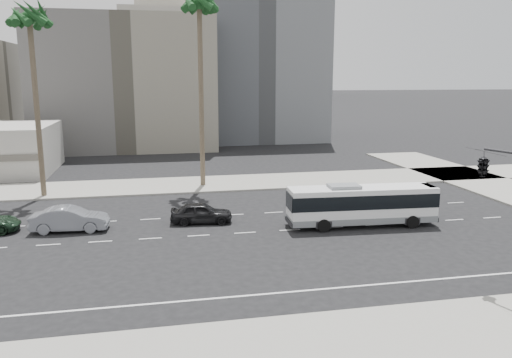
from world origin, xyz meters
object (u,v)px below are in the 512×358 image
object	(u,v)px
city_bus	(362,204)
palm_mid	(29,22)
car_a	(201,213)
traffic_signal	(490,172)
car_b	(70,219)
palm_near	(199,8)

from	to	relation	value
city_bus	palm_mid	bearing A→B (deg)	153.20
car_a	traffic_signal	xyz separation A→B (m)	(12.12, -13.49, 4.88)
traffic_signal	palm_mid	bearing A→B (deg)	118.07
car_b	traffic_signal	distance (m)	25.08
city_bus	traffic_signal	xyz separation A→B (m)	(1.58, -10.67, 4.09)
city_bus	palm_mid	world-z (taller)	palm_mid
car_a	car_b	size ratio (longest dim) A/B	0.87
city_bus	car_a	xyz separation A→B (m)	(-10.55, 2.82, -0.79)
car_a	palm_mid	xyz separation A→B (m)	(-12.21, 10.36, 13.43)
city_bus	palm_near	distance (m)	22.50
city_bus	car_a	world-z (taller)	city_bus
city_bus	car_b	xyz separation A→B (m)	(-19.13, 2.65, -0.70)
car_b	palm_near	distance (m)	21.63
city_bus	traffic_signal	bearing A→B (deg)	-78.34
car_a	car_b	xyz separation A→B (m)	(-8.59, -0.17, 0.08)
car_b	palm_mid	distance (m)	17.38
city_bus	palm_mid	distance (m)	29.18
city_bus	car_a	bearing A→B (deg)	168.32
traffic_signal	palm_near	bearing A→B (deg)	95.54
car_a	traffic_signal	world-z (taller)	traffic_signal
car_b	traffic_signal	world-z (taller)	traffic_signal
car_a	palm_near	size ratio (longest dim) A/B	0.24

